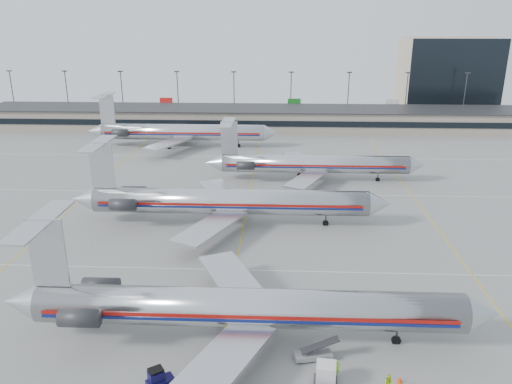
# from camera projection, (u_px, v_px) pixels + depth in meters

# --- Properties ---
(ground) EXTENTS (260.00, 260.00, 0.00)m
(ground) POSITION_uv_depth(u_px,v_px,m) (228.00, 313.00, 54.68)
(ground) COLOR gray
(ground) RESTS_ON ground
(apron_markings) EXTENTS (160.00, 0.15, 0.02)m
(apron_markings) POSITION_uv_depth(u_px,v_px,m) (235.00, 270.00, 64.12)
(apron_markings) COLOR silver
(apron_markings) RESTS_ON ground
(terminal) EXTENTS (162.00, 17.00, 6.25)m
(terminal) POSITION_uv_depth(u_px,v_px,m) (261.00, 118.00, 146.16)
(terminal) COLOR gray
(terminal) RESTS_ON ground
(light_mast_row) EXTENTS (163.60, 0.40, 15.28)m
(light_mast_row) POSITION_uv_depth(u_px,v_px,m) (262.00, 93.00, 157.64)
(light_mast_row) COLOR #38383D
(light_mast_row) RESTS_ON ground
(distant_building) EXTENTS (30.00, 20.00, 25.00)m
(distant_building) POSITION_uv_depth(u_px,v_px,m) (447.00, 76.00, 168.78)
(distant_building) COLOR tan
(distant_building) RESTS_ON ground
(jet_foreground) EXTENTS (49.00, 28.85, 12.83)m
(jet_foreground) POSITION_uv_depth(u_px,v_px,m) (238.00, 307.00, 48.99)
(jet_foreground) COLOR silver
(jet_foreground) RESTS_ON ground
(jet_second_row) EXTENTS (49.86, 29.36, 13.05)m
(jet_second_row) POSITION_uv_depth(u_px,v_px,m) (224.00, 201.00, 77.49)
(jet_second_row) COLOR silver
(jet_second_row) RESTS_ON ground
(jet_third_row) EXTENTS (43.43, 26.71, 11.88)m
(jet_third_row) POSITION_uv_depth(u_px,v_px,m) (310.00, 164.00, 98.90)
(jet_third_row) COLOR silver
(jet_third_row) RESTS_ON ground
(jet_back_row) EXTENTS (48.23, 29.67, 13.19)m
(jet_back_row) POSITION_uv_depth(u_px,v_px,m) (179.00, 132.00, 125.38)
(jet_back_row) COLOR silver
(jet_back_row) RESTS_ON ground
(tug_left) EXTENTS (2.61, 2.29, 1.92)m
(tug_left) POSITION_uv_depth(u_px,v_px,m) (158.00, 379.00, 43.32)
(tug_left) COLOR #0C0936
(tug_left) RESTS_ON ground
(uld_container) EXTENTS (2.21, 1.91, 2.15)m
(uld_container) POSITION_uv_depth(u_px,v_px,m) (326.00, 374.00, 43.58)
(uld_container) COLOR #2D2D30
(uld_container) RESTS_ON ground
(belt_loader) EXTENTS (4.33, 1.94, 2.22)m
(belt_loader) POSITION_uv_depth(u_px,v_px,m) (314.00, 354.00, 47.03)
(belt_loader) COLOR gray
(belt_loader) RESTS_ON ground
(ramp_worker_near) EXTENTS (0.72, 0.62, 1.66)m
(ramp_worker_near) POSITION_uv_depth(u_px,v_px,m) (337.00, 368.00, 44.73)
(ramp_worker_near) COLOR #91F016
(ramp_worker_near) RESTS_ON ground
(ramp_worker_far) EXTENTS (0.96, 0.80, 1.81)m
(ramp_worker_far) POSITION_uv_depth(u_px,v_px,m) (389.00, 384.00, 42.69)
(ramp_worker_far) COLOR #A8CF13
(ramp_worker_far) RESTS_ON ground
(cone_right) EXTENTS (0.61, 0.61, 0.64)m
(cone_right) POSITION_uv_depth(u_px,v_px,m) (400.00, 379.00, 44.09)
(cone_right) COLOR #F53D08
(cone_right) RESTS_ON ground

